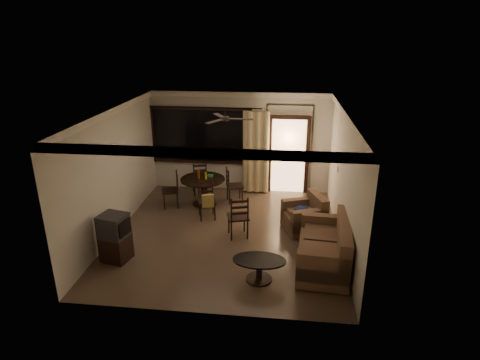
# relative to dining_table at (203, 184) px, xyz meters

# --- Properties ---
(ground) EXTENTS (5.50, 5.50, 0.00)m
(ground) POSITION_rel_dining_table_xyz_m (0.85, -1.57, -0.57)
(ground) COLOR #7F6651
(ground) RESTS_ON ground
(room_shell) EXTENTS (5.50, 6.70, 5.50)m
(room_shell) POSITION_rel_dining_table_xyz_m (1.44, 0.20, 1.26)
(room_shell) COLOR beige
(room_shell) RESTS_ON ground
(dining_table) EXTENTS (1.16, 1.16, 0.94)m
(dining_table) POSITION_rel_dining_table_xyz_m (0.00, 0.00, 0.00)
(dining_table) COLOR black
(dining_table) RESTS_ON ground
(dining_chair_west) EXTENTS (0.53, 0.53, 0.95)m
(dining_chair_west) POSITION_rel_dining_table_xyz_m (-0.80, -0.25, -0.29)
(dining_chair_west) COLOR black
(dining_chair_west) RESTS_ON ground
(dining_chair_east) EXTENTS (0.53, 0.53, 0.95)m
(dining_chair_east) POSITION_rel_dining_table_xyz_m (0.80, 0.25, -0.29)
(dining_chair_east) COLOR black
(dining_chair_east) RESTS_ON ground
(dining_chair_south) EXTENTS (0.53, 0.56, 0.95)m
(dining_chair_south) POSITION_rel_dining_table_xyz_m (0.26, -0.82, -0.27)
(dining_chair_south) COLOR black
(dining_chair_south) RESTS_ON ground
(dining_chair_north) EXTENTS (0.53, 0.53, 0.95)m
(dining_chair_north) POSITION_rel_dining_table_xyz_m (-0.24, 0.72, -0.29)
(dining_chair_north) COLOR black
(dining_chair_north) RESTS_ON ground
(tv_cabinet) EXTENTS (0.61, 0.57, 0.98)m
(tv_cabinet) POSITION_rel_dining_table_xyz_m (-1.20, -2.89, -0.08)
(tv_cabinet) COLOR black
(tv_cabinet) RESTS_ON ground
(sofa) EXTENTS (1.09, 1.84, 0.95)m
(sofa) POSITION_rel_dining_table_xyz_m (2.97, -2.70, -0.19)
(sofa) COLOR #42271E
(sofa) RESTS_ON ground
(armchair) EXTENTS (1.07, 1.07, 0.84)m
(armchair) POSITION_rel_dining_table_xyz_m (2.63, -1.20, -0.22)
(armchair) COLOR #42271E
(armchair) RESTS_ON ground
(coffee_table) EXTENTS (0.98, 0.59, 0.43)m
(coffee_table) POSITION_rel_dining_table_xyz_m (1.70, -3.28, -0.28)
(coffee_table) COLOR black
(coffee_table) RESTS_ON ground
(side_chair) EXTENTS (0.56, 0.56, 1.01)m
(side_chair) POSITION_rel_dining_table_xyz_m (1.12, -1.66, -0.27)
(side_chair) COLOR black
(side_chair) RESTS_ON ground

